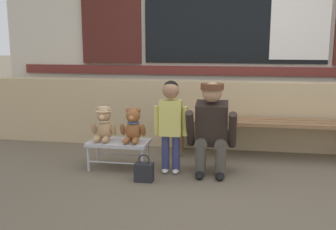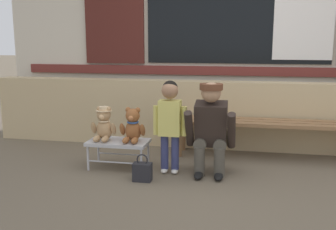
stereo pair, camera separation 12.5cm
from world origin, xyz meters
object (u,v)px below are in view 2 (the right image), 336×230
(teddy_bear_with_hat, at_px, (104,124))
(adult_crouching, at_px, (212,128))
(teddy_bear_plain, at_px, (133,126))
(handbag_on_ground, at_px, (142,171))
(wooden_bench_long, at_px, (264,127))
(child_standing, at_px, (170,117))
(small_display_bench, at_px, (118,144))

(teddy_bear_with_hat, relative_size, adult_crouching, 0.38)
(teddy_bear_with_hat, distance_m, teddy_bear_plain, 0.32)
(teddy_bear_plain, relative_size, handbag_on_ground, 1.34)
(wooden_bench_long, xyz_separation_m, handbag_on_ground, (-1.18, -1.02, -0.28))
(teddy_bear_plain, bearing_deg, handbag_on_ground, -60.82)
(child_standing, distance_m, handbag_on_ground, 0.62)
(handbag_on_ground, bearing_deg, wooden_bench_long, 40.91)
(teddy_bear_plain, bearing_deg, adult_crouching, -0.13)
(small_display_bench, bearing_deg, adult_crouching, -0.03)
(small_display_bench, bearing_deg, child_standing, -5.28)
(small_display_bench, distance_m, handbag_on_ground, 0.52)
(small_display_bench, xyz_separation_m, handbag_on_ground, (0.35, -0.35, -0.17))
(teddy_bear_plain, distance_m, child_standing, 0.43)
(small_display_bench, distance_m, teddy_bear_with_hat, 0.26)
(teddy_bear_plain, bearing_deg, small_display_bench, -179.49)
(wooden_bench_long, distance_m, teddy_bear_with_hat, 1.83)
(teddy_bear_plain, height_order, adult_crouching, adult_crouching)
(small_display_bench, height_order, adult_crouching, adult_crouching)
(adult_crouching, bearing_deg, teddy_bear_with_hat, 179.87)
(adult_crouching, distance_m, handbag_on_ground, 0.82)
(small_display_bench, bearing_deg, teddy_bear_plain, 0.51)
(handbag_on_ground, bearing_deg, teddy_bear_plain, 119.18)
(teddy_bear_with_hat, distance_m, child_standing, 0.74)
(small_display_bench, relative_size, handbag_on_ground, 2.35)
(small_display_bench, height_order, child_standing, child_standing)
(child_standing, bearing_deg, small_display_bench, 174.72)
(teddy_bear_with_hat, distance_m, adult_crouching, 1.15)
(teddy_bear_with_hat, height_order, child_standing, child_standing)
(wooden_bench_long, xyz_separation_m, child_standing, (-0.96, -0.73, 0.22))
(teddy_bear_with_hat, relative_size, teddy_bear_plain, 1.00)
(wooden_bench_long, relative_size, child_standing, 2.19)
(child_standing, relative_size, handbag_on_ground, 3.52)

